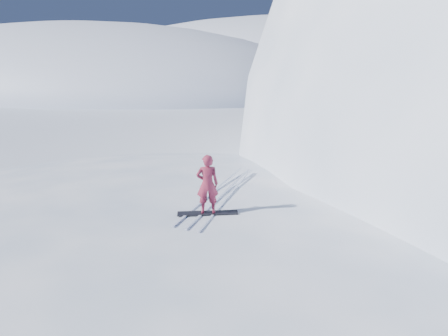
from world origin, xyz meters
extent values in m
ellipsoid|color=white|center=(1.00, 3.00, 0.00)|extent=(36.00, 28.00, 4.80)
ellipsoid|color=white|center=(-70.00, 60.00, 0.00)|extent=(120.00, 70.00, 28.00)
ellipsoid|color=white|center=(-40.00, 110.00, 0.00)|extent=(140.00, 90.00, 36.00)
ellipsoid|color=white|center=(-2.00, 6.00, 0.00)|extent=(7.00, 6.30, 1.00)
cube|color=black|center=(-0.37, 2.83, 2.41)|extent=(1.63, 1.19, 0.03)
imported|color=maroon|center=(-0.37, 2.83, 3.28)|extent=(0.74, 0.67, 1.70)
ellipsoid|color=white|center=(-50.15, 36.08, 0.00)|extent=(8.81, 7.04, 6.16)
cube|color=silver|center=(-1.16, 4.56, 2.42)|extent=(0.93, 5.94, 0.04)
cube|color=silver|center=(-0.77, 4.56, 2.42)|extent=(0.97, 5.94, 0.04)
cube|color=silver|center=(-0.53, 4.56, 2.42)|extent=(1.25, 5.89, 0.04)
camera|label=1|loc=(4.98, -6.34, 6.72)|focal=32.00mm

